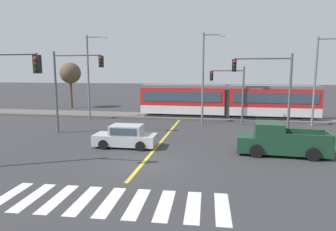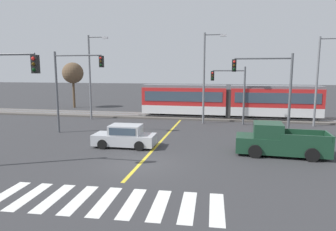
{
  "view_description": "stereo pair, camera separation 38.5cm",
  "coord_description": "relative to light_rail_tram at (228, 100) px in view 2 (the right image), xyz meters",
  "views": [
    {
      "loc": [
        4.23,
        -15.6,
        5.18
      ],
      "look_at": [
        0.11,
        7.65,
        1.6
      ],
      "focal_mm": 32.0,
      "sensor_mm": 36.0,
      "label": 1
    },
    {
      "loc": [
        4.61,
        -15.53,
        5.18
      ],
      "look_at": [
        0.11,
        7.65,
        1.6
      ],
      "focal_mm": 32.0,
      "sensor_mm": 36.0,
      "label": 2
    }
  ],
  "objects": [
    {
      "name": "crosswalk_stripe_3",
      "position": [
        -5.98,
        -21.98,
        -2.04
      ],
      "size": [
        0.68,
        2.82,
        0.01
      ],
      "primitive_type": "cube",
      "rotation": [
        0.0,
        0.0,
        0.04
      ],
      "color": "silver",
      "rests_on": "ground"
    },
    {
      "name": "pickup_truck",
      "position": [
        3.01,
        -13.67,
        -1.21
      ],
      "size": [
        5.49,
        2.44,
        1.98
      ],
      "color": "#193D28",
      "rests_on": "ground"
    },
    {
      "name": "traffic_light_mid_left",
      "position": [
        -12.61,
        -10.08,
        2.42
      ],
      "size": [
        4.25,
        0.38,
        6.68
      ],
      "color": "#515459",
      "rests_on": "ground"
    },
    {
      "name": "crosswalk_stripe_5",
      "position": [
        -3.78,
        -21.88,
        -2.04
      ],
      "size": [
        0.68,
        2.82,
        0.01
      ],
      "primitive_type": "cube",
      "rotation": [
        0.0,
        0.0,
        0.04
      ],
      "color": "silver",
      "rests_on": "ground"
    },
    {
      "name": "traffic_light_mid_right",
      "position": [
        2.86,
        -9.8,
        2.22
      ],
      "size": [
        4.25,
        0.38,
        6.37
      ],
      "color": "#515459",
      "rests_on": "ground"
    },
    {
      "name": "light_rail_tram",
      "position": [
        0.0,
        0.0,
        0.0
      ],
      "size": [
        18.5,
        2.64,
        3.43
      ],
      "color": "silver",
      "rests_on": "track_bed"
    },
    {
      "name": "street_lamp_west",
      "position": [
        -14.13,
        -3.1,
        2.9
      ],
      "size": [
        2.2,
        0.28,
        8.74
      ],
      "color": "slate",
      "rests_on": "ground"
    },
    {
      "name": "lane_centre_line",
      "position": [
        -4.88,
        -10.96,
        -2.05
      ],
      "size": [
        0.2,
        17.94,
        0.01
      ],
      "primitive_type": "cube",
      "color": "gold",
      "rests_on": "ground"
    },
    {
      "name": "crosswalk_stripe_8",
      "position": [
        -0.48,
        -21.74,
        -2.04
      ],
      "size": [
        0.68,
        2.82,
        0.01
      ],
      "primitive_type": "cube",
      "rotation": [
        0.0,
        0.0,
        0.04
      ],
      "color": "silver",
      "rests_on": "ground"
    },
    {
      "name": "rail_near",
      "position": [
        -4.88,
        -0.71,
        -1.82
      ],
      "size": [
        120.0,
        0.08,
        0.1
      ],
      "primitive_type": "cube",
      "color": "#939399",
      "rests_on": "track_bed"
    },
    {
      "name": "crosswalk_stripe_0",
      "position": [
        -9.28,
        -22.12,
        -2.04
      ],
      "size": [
        0.68,
        2.82,
        0.01
      ],
      "primitive_type": "cube",
      "rotation": [
        0.0,
        0.0,
        0.04
      ],
      "color": "silver",
      "rests_on": "ground"
    },
    {
      "name": "sedan_crossing",
      "position": [
        -6.96,
        -13.54,
        -1.35
      ],
      "size": [
        4.23,
        1.99,
        1.52
      ],
      "color": "#B7BABF",
      "rests_on": "ground"
    },
    {
      "name": "crosswalk_stripe_6",
      "position": [
        -2.68,
        -21.84,
        -2.04
      ],
      "size": [
        0.68,
        2.82,
        0.01
      ],
      "primitive_type": "cube",
      "rotation": [
        0.0,
        0.0,
        0.04
      ],
      "color": "silver",
      "rests_on": "ground"
    },
    {
      "name": "bare_tree_far_west",
      "position": [
        -21.06,
        5.78,
        2.72
      ],
      "size": [
        2.86,
        2.86,
        6.25
      ],
      "color": "brown",
      "rests_on": "ground"
    },
    {
      "name": "street_lamp_east",
      "position": [
        8.12,
        -2.96,
        2.66
      ],
      "size": [
        2.56,
        0.28,
        8.18
      ],
      "color": "slate",
      "rests_on": "ground"
    },
    {
      "name": "traffic_light_far_right",
      "position": [
        0.29,
        -3.44,
        1.61
      ],
      "size": [
        3.25,
        0.38,
        5.52
      ],
      "color": "#515459",
      "rests_on": "ground"
    },
    {
      "name": "crosswalk_stripe_2",
      "position": [
        -7.08,
        -22.03,
        -2.04
      ],
      "size": [
        0.68,
        2.82,
        0.01
      ],
      "primitive_type": "cube",
      "rotation": [
        0.0,
        0.0,
        0.04
      ],
      "color": "silver",
      "rests_on": "ground"
    },
    {
      "name": "crosswalk_stripe_7",
      "position": [
        -1.58,
        -21.79,
        -2.04
      ],
      "size": [
        0.68,
        2.82,
        0.01
      ],
      "primitive_type": "cube",
      "rotation": [
        0.0,
        0.0,
        0.04
      ],
      "color": "silver",
      "rests_on": "ground"
    },
    {
      "name": "crosswalk_stripe_1",
      "position": [
        -8.18,
        -22.07,
        -2.04
      ],
      "size": [
        0.68,
        2.82,
        0.01
      ],
      "primitive_type": "cube",
      "rotation": [
        0.0,
        0.0,
        0.04
      ],
      "color": "silver",
      "rests_on": "ground"
    },
    {
      "name": "crosswalk_stripe_4",
      "position": [
        -4.88,
        -21.93,
        -2.04
      ],
      "size": [
        0.68,
        2.82,
        0.01
      ],
      "primitive_type": "cube",
      "rotation": [
        0.0,
        0.0,
        0.04
      ],
      "color": "silver",
      "rests_on": "ground"
    },
    {
      "name": "ground_plane",
      "position": [
        -4.88,
        -17.0,
        -2.05
      ],
      "size": [
        200.0,
        200.0,
        0.0
      ],
      "primitive_type": "plane",
      "color": "#333335"
    },
    {
      "name": "rail_far",
      "position": [
        -4.88,
        0.73,
        -1.82
      ],
      "size": [
        120.0,
        0.08,
        0.1
      ],
      "primitive_type": "cube",
      "color": "#939399",
      "rests_on": "track_bed"
    },
    {
      "name": "street_lamp_centre",
      "position": [
        -2.22,
        -3.38,
        2.87
      ],
      "size": [
        2.13,
        0.28,
        8.7
      ],
      "color": "slate",
      "rests_on": "ground"
    },
    {
      "name": "track_bed",
      "position": [
        -4.88,
        0.01,
        -1.96
      ],
      "size": [
        120.0,
        4.0,
        0.18
      ],
      "primitive_type": "cube",
      "color": "#56514C",
      "rests_on": "ground"
    }
  ]
}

